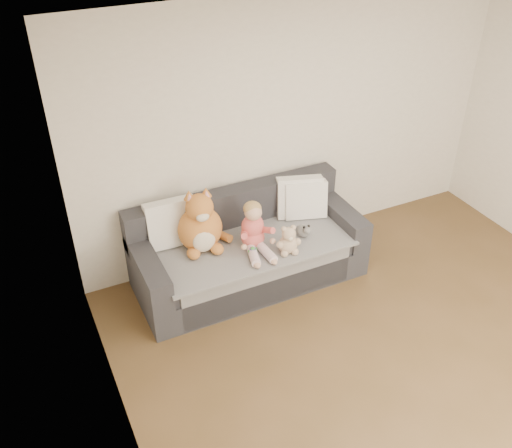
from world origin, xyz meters
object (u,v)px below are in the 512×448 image
Objects in this scene: teddy_bear at (288,242)px; sippy_cup at (253,251)px; sofa at (248,252)px; plush_cat at (201,226)px; toddler at (254,230)px.

teddy_bear is 0.34m from sippy_cup.
plush_cat is at bearing 172.60° from sofa.
sofa is at bearing 93.95° from toddler.
sippy_cup is (-0.07, -0.11, -0.14)m from toddler.
toddler is at bearing 58.44° from sippy_cup.
sofa reaches higher than teddy_bear.
teddy_bear is at bearing -17.07° from sippy_cup.
sofa is at bearing 74.93° from sippy_cup.
plush_cat is (-0.44, 0.06, 0.40)m from sofa.
teddy_bear is (0.68, -0.43, -0.12)m from plush_cat.
plush_cat is (-0.44, 0.22, 0.04)m from toddler.
teddy_bear is at bearing -25.03° from plush_cat.
sofa is 0.52m from teddy_bear.
sofa is 7.44× the size of teddy_bear.
toddler is 0.76× the size of plush_cat.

